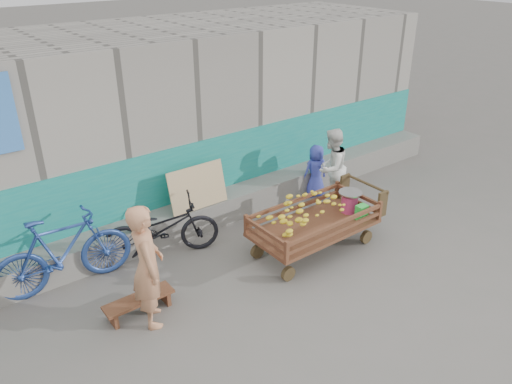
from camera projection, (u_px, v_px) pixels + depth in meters
ground at (270, 307)px, 6.54m from camera, size 80.00×80.00×0.00m
building_wall at (127, 122)px, 8.77m from camera, size 12.00×3.50×3.00m
banana_cart at (313, 216)px, 7.47m from camera, size 2.14×0.98×0.91m
bench at (139, 302)px, 6.37m from camera, size 0.90×0.27×0.23m
vendor_man at (147, 266)px, 5.96m from camera, size 0.56×0.69×1.63m
woman at (331, 167)px, 8.87m from camera, size 0.81×0.71×1.42m
child at (316, 171)px, 9.23m from camera, size 0.55×0.42×1.00m
bicycle_dark at (162, 228)px, 7.46m from camera, size 1.82×1.17×0.91m
bicycle_blue at (63, 252)px, 6.71m from camera, size 1.88×0.68×1.11m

